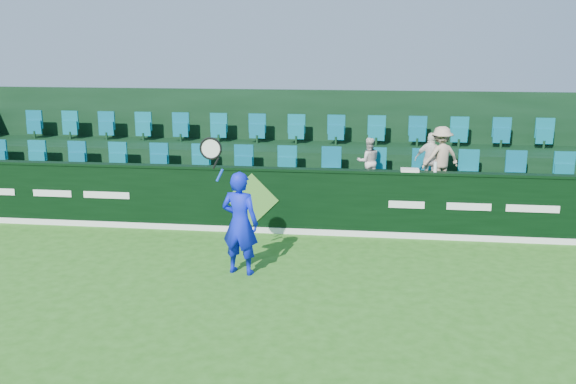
# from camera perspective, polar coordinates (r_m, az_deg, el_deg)

# --- Properties ---
(ground) EXTENTS (60.00, 60.00, 0.00)m
(ground) POSITION_cam_1_polar(r_m,az_deg,el_deg) (9.69, -7.42, -10.37)
(ground) COLOR #296518
(ground) RESTS_ON ground
(sponsor_hoarding) EXTENTS (16.00, 0.25, 1.35)m
(sponsor_hoarding) POSITION_cam_1_polar(r_m,az_deg,el_deg) (13.17, -3.12, -0.68)
(sponsor_hoarding) COLOR black
(sponsor_hoarding) RESTS_ON ground
(stand_tier_front) EXTENTS (16.00, 2.00, 0.80)m
(stand_tier_front) POSITION_cam_1_polar(r_m,az_deg,el_deg) (14.28, -2.32, -0.67)
(stand_tier_front) COLOR black
(stand_tier_front) RESTS_ON ground
(stand_tier_back) EXTENTS (16.00, 1.80, 1.30)m
(stand_tier_back) POSITION_cam_1_polar(r_m,az_deg,el_deg) (16.06, -1.20, 1.85)
(stand_tier_back) COLOR black
(stand_tier_back) RESTS_ON ground
(stand_rear) EXTENTS (16.00, 4.10, 2.60)m
(stand_rear) POSITION_cam_1_polar(r_m,az_deg,el_deg) (16.38, -0.98, 4.11)
(stand_rear) COLOR black
(stand_rear) RESTS_ON ground
(seat_row_front) EXTENTS (13.50, 0.50, 0.60)m
(seat_row_front) POSITION_cam_1_polar(r_m,az_deg,el_deg) (14.52, -2.08, 2.40)
(seat_row_front) COLOR #0A5C74
(seat_row_front) RESTS_ON stand_tier_front
(seat_row_back) EXTENTS (13.50, 0.50, 0.60)m
(seat_row_back) POSITION_cam_1_polar(r_m,az_deg,el_deg) (16.18, -1.06, 5.36)
(seat_row_back) COLOR #0A5C74
(seat_row_back) RESTS_ON stand_tier_back
(tennis_player) EXTENTS (1.06, 0.55, 2.41)m
(tennis_player) POSITION_cam_1_polar(r_m,az_deg,el_deg) (10.79, -4.32, -2.69)
(tennis_player) COLOR #0D1BDF
(tennis_player) RESTS_ON ground
(spectator_left) EXTENTS (0.57, 0.49, 1.03)m
(spectator_left) POSITION_cam_1_polar(r_m,az_deg,el_deg) (13.91, 7.16, 2.71)
(spectator_left) COLOR silver
(spectator_left) RESTS_ON stand_tier_front
(spectator_middle) EXTENTS (0.73, 0.44, 1.16)m
(spectator_middle) POSITION_cam_1_polar(r_m,az_deg,el_deg) (13.96, 12.59, 2.80)
(spectator_middle) COLOR white
(spectator_middle) RESTS_ON stand_tier_front
(spectator_right) EXTENTS (0.96, 0.79, 1.30)m
(spectator_right) POSITION_cam_1_polar(r_m,az_deg,el_deg) (13.97, 13.44, 3.05)
(spectator_right) COLOR tan
(spectator_right) RESTS_ON stand_tier_front
(towel) EXTENTS (0.35, 0.23, 0.05)m
(towel) POSITION_cam_1_polar(r_m,az_deg,el_deg) (12.83, 10.78, 1.93)
(towel) COLOR white
(towel) RESTS_ON sponsor_hoarding
(drinks_bottle) EXTENTS (0.06, 0.06, 0.20)m
(drinks_bottle) POSITION_cam_1_polar(r_m,az_deg,el_deg) (12.85, 12.96, 2.19)
(drinks_bottle) COLOR white
(drinks_bottle) RESTS_ON sponsor_hoarding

